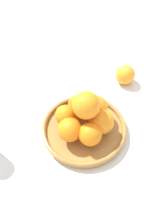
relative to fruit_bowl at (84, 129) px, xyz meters
name	(u,v)px	position (x,y,z in m)	size (l,w,h in m)	color
ground_plane	(84,131)	(0.00, 0.00, -0.02)	(4.00, 4.00, 0.00)	silver
fruit_bowl	(84,129)	(0.00, 0.00, 0.00)	(0.28, 0.28, 0.03)	#A57238
orange_pile	(86,116)	(0.00, -0.01, 0.07)	(0.19, 0.18, 0.14)	orange
stray_orange	(125,75)	(0.22, -0.19, 0.02)	(0.08, 0.08, 0.08)	orange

